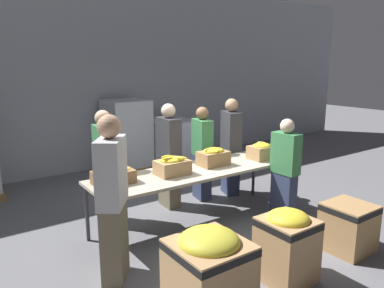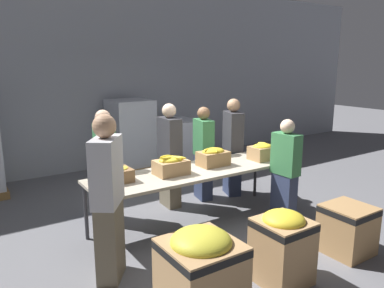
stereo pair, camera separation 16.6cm
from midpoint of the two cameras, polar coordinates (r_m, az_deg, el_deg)
The scene contains 18 objects.
ground_plane at distance 5.58m, azimuth 1.51°, elevation -11.93°, with size 30.00×30.00×0.00m, color slate.
wall_back at distance 8.32m, azimuth -13.05°, elevation 10.03°, with size 16.00×0.08×4.00m.
sorting_table at distance 5.31m, azimuth 1.55°, elevation -4.41°, with size 3.10×0.87×0.81m.
banana_box_0 at distance 4.80m, azimuth -11.18°, elevation -4.64°, with size 0.50×0.31×0.23m.
banana_box_1 at distance 5.05m, azimuth -2.25°, elevation -3.28°, with size 0.44×0.32×0.27m.
banana_box_2 at distance 5.49m, azimuth 4.11°, elevation -1.94°, with size 0.44×0.31×0.27m.
banana_box_3 at distance 5.92m, azimuth 11.46°, elevation -1.11°, with size 0.38×0.30×0.27m.
volunteer_0 at distance 6.55m, azimuth 6.93°, elevation -0.55°, with size 0.36×0.50×1.69m.
volunteer_1 at distance 5.51m, azimuth -12.23°, elevation -3.45°, with size 0.26×0.46×1.65m.
volunteer_2 at distance 5.96m, azimuth -2.62°, elevation -1.87°, with size 0.24×0.46×1.67m.
volunteer_3 at distance 4.01m, azimuth -11.51°, elevation -8.38°, with size 0.48×0.53×1.79m.
volunteer_4 at distance 6.30m, azimuth 2.49°, elevation -1.51°, with size 0.29×0.46×1.58m.
volunteer_5 at distance 5.57m, azimuth 14.82°, elevation -4.11°, with size 0.22×0.42×1.52m.
donation_bin_0 at distance 3.55m, azimuth 2.78°, elevation -18.88°, with size 0.65×0.65×0.86m.
donation_bin_1 at distance 4.19m, azimuth 14.74°, elevation -14.62°, with size 0.52×0.52×0.79m.
donation_bin_2 at distance 5.07m, azimuth 23.49°, elevation -11.60°, with size 0.54×0.54×0.60m.
pallet_stack_0 at distance 8.37m, azimuth -2.18°, elevation 0.06°, with size 1.08×1.08×1.04m.
pallet_stack_2 at distance 8.08m, azimuth -8.73°, elevation 1.22°, with size 0.91×0.91×1.52m.
Camera 2 is at (-2.85, -4.21, 2.30)m, focal length 35.00 mm.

